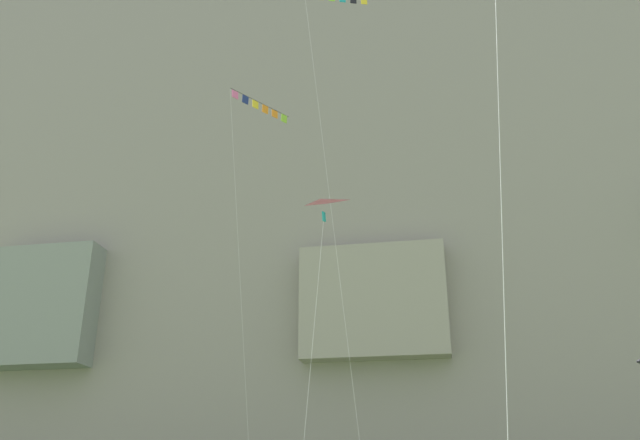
% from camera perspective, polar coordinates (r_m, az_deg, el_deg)
% --- Properties ---
extents(cliff_face, '(180.00, 30.43, 66.67)m').
position_cam_1_polar(cliff_face, '(70.66, 5.37, 3.37)').
color(cliff_face, gray).
rests_on(cliff_face, ground).
extents(kite_banner_front_field, '(4.25, 5.48, 34.32)m').
position_cam_1_polar(kite_banner_front_field, '(46.55, 1.43, 16.04)').
color(kite_banner_front_field, black).
rests_on(kite_banner_front_field, ground).
extents(kite_banner_high_left, '(2.99, 4.24, 27.50)m').
position_cam_1_polar(kite_banner_high_left, '(46.05, -5.12, 8.39)').
color(kite_banner_high_left, black).
rests_on(kite_banner_high_left, ground).
extents(kite_delta_low_left, '(1.71, 2.66, 14.41)m').
position_cam_1_polar(kite_delta_low_left, '(29.51, 0.02, 0.38)').
color(kite_delta_low_left, pink).
rests_on(kite_delta_low_left, ground).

